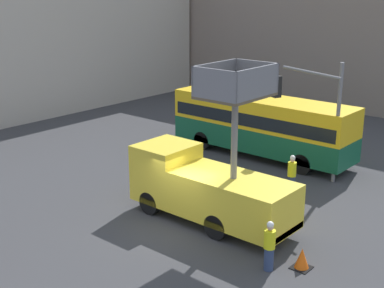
{
  "coord_description": "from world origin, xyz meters",
  "views": [
    {
      "loc": [
        -13.87,
        -12.71,
        9.08
      ],
      "look_at": [
        1.3,
        0.22,
        3.03
      ],
      "focal_mm": 50.0,
      "sensor_mm": 36.0,
      "label": 1
    }
  ],
  "objects_px": {
    "utility_truck": "(208,185)",
    "traffic_light_pole": "(316,105)",
    "road_worker_directing": "(292,174)",
    "traffic_cone_near_truck": "(302,259)",
    "city_bus": "(262,122)",
    "road_worker_near_truck": "(269,246)"
  },
  "relations": [
    {
      "from": "utility_truck",
      "to": "traffic_light_pole",
      "type": "distance_m",
      "value": 6.56
    },
    {
      "from": "traffic_light_pole",
      "to": "road_worker_directing",
      "type": "height_order",
      "value": "traffic_light_pole"
    },
    {
      "from": "road_worker_directing",
      "to": "traffic_cone_near_truck",
      "type": "xyz_separation_m",
      "value": [
        -5.51,
        -3.64,
        -0.56
      ]
    },
    {
      "from": "utility_truck",
      "to": "traffic_light_pole",
      "type": "relative_size",
      "value": 1.21
    },
    {
      "from": "utility_truck",
      "to": "road_worker_directing",
      "type": "relative_size",
      "value": 3.81
    },
    {
      "from": "city_bus",
      "to": "road_worker_near_truck",
      "type": "distance_m",
      "value": 12.19
    },
    {
      "from": "city_bus",
      "to": "road_worker_near_truck",
      "type": "bearing_deg",
      "value": 144.45
    },
    {
      "from": "city_bus",
      "to": "road_worker_near_truck",
      "type": "xyz_separation_m",
      "value": [
        -9.99,
        -6.92,
        -1.02
      ]
    },
    {
      "from": "traffic_light_pole",
      "to": "traffic_cone_near_truck",
      "type": "height_order",
      "value": "traffic_light_pole"
    },
    {
      "from": "utility_truck",
      "to": "traffic_light_pole",
      "type": "height_order",
      "value": "utility_truck"
    },
    {
      "from": "utility_truck",
      "to": "road_worker_directing",
      "type": "xyz_separation_m",
      "value": [
        4.67,
        -1.04,
        -0.64
      ]
    },
    {
      "from": "traffic_light_pole",
      "to": "road_worker_directing",
      "type": "xyz_separation_m",
      "value": [
        -1.31,
        0.28,
        -2.98
      ]
    },
    {
      "from": "road_worker_directing",
      "to": "traffic_cone_near_truck",
      "type": "relative_size",
      "value": 2.52
    },
    {
      "from": "city_bus",
      "to": "road_worker_directing",
      "type": "height_order",
      "value": "city_bus"
    },
    {
      "from": "utility_truck",
      "to": "city_bus",
      "type": "xyz_separation_m",
      "value": [
        8.35,
        3.01,
        0.35
      ]
    },
    {
      "from": "city_bus",
      "to": "traffic_cone_near_truck",
      "type": "xyz_separation_m",
      "value": [
        -9.19,
        -7.69,
        -1.55
      ]
    },
    {
      "from": "utility_truck",
      "to": "road_worker_near_truck",
      "type": "xyz_separation_m",
      "value": [
        -1.64,
        -3.9,
        -0.67
      ]
    },
    {
      "from": "road_worker_directing",
      "to": "traffic_light_pole",
      "type": "bearing_deg",
      "value": 124.9
    },
    {
      "from": "utility_truck",
      "to": "road_worker_directing",
      "type": "bearing_deg",
      "value": -12.58
    },
    {
      "from": "traffic_cone_near_truck",
      "to": "road_worker_near_truck",
      "type": "bearing_deg",
      "value": 135.95
    },
    {
      "from": "utility_truck",
      "to": "road_worker_directing",
      "type": "distance_m",
      "value": 4.83
    },
    {
      "from": "city_bus",
      "to": "utility_truck",
      "type": "bearing_deg",
      "value": 129.59
    }
  ]
}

